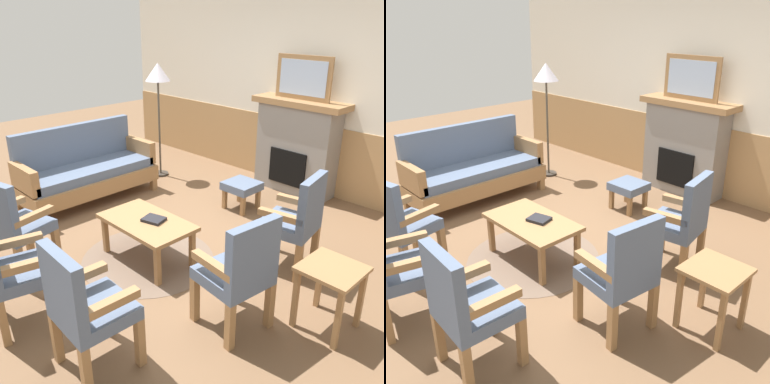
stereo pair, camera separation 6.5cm
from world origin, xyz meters
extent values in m
plane|color=brown|center=(0.00, 0.00, 0.00)|extent=(14.00, 14.00, 0.00)
cube|color=silver|center=(0.00, 2.60, 1.35)|extent=(7.20, 0.12, 2.70)
cube|color=#A87F51|center=(0.00, 2.53, 0.47)|extent=(7.20, 0.02, 0.95)
cube|color=gray|center=(0.00, 2.35, 0.60)|extent=(1.10, 0.36, 1.20)
cube|color=black|center=(0.00, 2.16, 0.38)|extent=(0.56, 0.02, 0.48)
cube|color=olive|center=(0.00, 2.35, 1.24)|extent=(1.30, 0.44, 0.08)
cube|color=olive|center=(0.00, 2.35, 1.56)|extent=(0.80, 0.03, 0.56)
cube|color=#9EB2D1|center=(0.00, 2.33, 1.56)|extent=(0.68, 0.01, 0.44)
cube|color=olive|center=(-1.39, -0.74, 0.08)|extent=(0.08, 0.08, 0.16)
cube|color=olive|center=(-1.39, 0.94, 0.08)|extent=(0.08, 0.08, 0.16)
cube|color=olive|center=(-1.99, -0.74, 0.08)|extent=(0.08, 0.08, 0.16)
cube|color=olive|center=(-1.99, 0.94, 0.08)|extent=(0.08, 0.08, 0.16)
cube|color=olive|center=(-1.69, 0.10, 0.26)|extent=(0.70, 1.80, 0.20)
cube|color=slate|center=(-1.69, 0.10, 0.42)|extent=(0.60, 1.70, 0.12)
cube|color=slate|center=(-1.99, 0.10, 0.73)|extent=(0.10, 1.70, 0.50)
cube|color=olive|center=(-1.69, -0.75, 0.53)|extent=(0.60, 0.10, 0.30)
cube|color=olive|center=(-1.69, 0.95, 0.53)|extent=(0.60, 0.10, 0.30)
cube|color=olive|center=(-0.41, -0.51, 0.20)|extent=(0.05, 0.05, 0.40)
cube|color=olive|center=(0.43, -0.51, 0.20)|extent=(0.05, 0.05, 0.40)
cube|color=olive|center=(-0.41, -0.07, 0.20)|extent=(0.05, 0.05, 0.40)
cube|color=olive|center=(0.43, -0.07, 0.20)|extent=(0.05, 0.05, 0.40)
cube|color=olive|center=(0.01, -0.29, 0.42)|extent=(0.96, 0.56, 0.04)
cylinder|color=brown|center=(0.01, -0.29, 0.00)|extent=(1.35, 1.35, 0.01)
cube|color=black|center=(0.07, -0.25, 0.46)|extent=(0.24, 0.22, 0.03)
cube|color=olive|center=(-0.26, 1.19, 0.13)|extent=(0.05, 0.05, 0.26)
cube|color=olive|center=(0.04, 1.19, 0.13)|extent=(0.05, 0.05, 0.26)
cube|color=olive|center=(-0.26, 1.49, 0.13)|extent=(0.05, 0.05, 0.26)
cube|color=olive|center=(0.04, 1.49, 0.13)|extent=(0.05, 0.05, 0.26)
cube|color=slate|center=(-0.11, 1.34, 0.31)|extent=(0.40, 0.40, 0.10)
cube|color=olive|center=(1.01, -0.60, 0.20)|extent=(0.07, 0.07, 0.40)
cube|color=olive|center=(1.06, -0.19, 0.20)|extent=(0.07, 0.07, 0.40)
cube|color=olive|center=(1.43, -0.65, 0.20)|extent=(0.07, 0.07, 0.40)
cube|color=olive|center=(1.48, -0.23, 0.20)|extent=(0.07, 0.07, 0.40)
cube|color=slate|center=(1.24, -0.42, 0.45)|extent=(0.53, 0.53, 0.10)
cube|color=slate|center=(1.44, -0.44, 0.74)|extent=(0.14, 0.49, 0.48)
cube|color=olive|center=(1.22, -0.62, 0.62)|extent=(0.45, 0.12, 0.06)
cube|color=olive|center=(1.27, -0.22, 0.62)|extent=(0.45, 0.12, 0.06)
cube|color=olive|center=(0.89, 0.37, 0.20)|extent=(0.07, 0.07, 0.40)
cube|color=olive|center=(0.81, 0.79, 0.20)|extent=(0.07, 0.07, 0.40)
cube|color=olive|center=(1.30, 0.45, 0.20)|extent=(0.07, 0.07, 0.40)
cube|color=olive|center=(1.23, 0.86, 0.20)|extent=(0.07, 0.07, 0.40)
cube|color=slate|center=(1.06, 0.62, 0.45)|extent=(0.56, 0.56, 0.10)
cube|color=slate|center=(1.25, 0.65, 0.74)|extent=(0.16, 0.49, 0.48)
cube|color=olive|center=(1.09, 0.41, 0.62)|extent=(0.45, 0.15, 0.06)
cube|color=olive|center=(1.02, 0.82, 0.62)|extent=(0.45, 0.15, 0.06)
cube|color=olive|center=(0.67, -1.20, 0.20)|extent=(0.06, 0.06, 0.40)
cube|color=olive|center=(1.09, -1.22, 0.20)|extent=(0.06, 0.06, 0.40)
cube|color=olive|center=(0.65, -1.62, 0.20)|extent=(0.06, 0.06, 0.40)
cube|color=olive|center=(1.07, -1.64, 0.20)|extent=(0.06, 0.06, 0.40)
cube|color=slate|center=(0.87, -1.42, 0.45)|extent=(0.50, 0.50, 0.10)
cube|color=slate|center=(0.86, -1.62, 0.74)|extent=(0.48, 0.10, 0.48)
cube|color=olive|center=(0.66, -1.41, 0.62)|extent=(0.09, 0.44, 0.06)
cube|color=olive|center=(1.07, -1.43, 0.62)|extent=(0.09, 0.44, 0.06)
cube|color=olive|center=(-0.93, -1.10, 0.20)|extent=(0.07, 0.07, 0.40)
cube|color=olive|center=(-0.52, -1.00, 0.20)|extent=(0.07, 0.07, 0.40)
cube|color=olive|center=(-0.42, -1.41, 0.20)|extent=(0.07, 0.07, 0.40)
cube|color=slate|center=(-0.68, -1.25, 0.45)|extent=(0.58, 0.58, 0.10)
cube|color=olive|center=(-0.88, -1.30, 0.62)|extent=(0.17, 0.44, 0.06)
cube|color=olive|center=(-0.48, -1.20, 0.62)|extent=(0.17, 0.44, 0.06)
cube|color=olive|center=(-0.08, -1.32, 0.20)|extent=(0.07, 0.07, 0.40)
cube|color=olive|center=(0.32, -1.42, 0.20)|extent=(0.07, 0.07, 0.40)
cube|color=olive|center=(0.23, -1.82, 0.20)|extent=(0.07, 0.07, 0.40)
cube|color=slate|center=(0.07, -1.57, 0.45)|extent=(0.58, 0.58, 0.10)
cube|color=olive|center=(-0.13, -1.52, 0.62)|extent=(0.17, 0.44, 0.06)
cube|color=olive|center=(0.27, -1.62, 0.62)|extent=(0.17, 0.44, 0.06)
cube|color=olive|center=(1.62, 0.27, 0.26)|extent=(0.04, 0.04, 0.52)
cube|color=olive|center=(1.98, 0.27, 0.26)|extent=(0.04, 0.04, 0.52)
cube|color=olive|center=(1.62, -0.09, 0.26)|extent=(0.04, 0.04, 0.52)
cube|color=olive|center=(1.98, -0.09, 0.26)|extent=(0.04, 0.04, 0.52)
cube|color=olive|center=(1.80, 0.09, 0.54)|extent=(0.44, 0.44, 0.03)
cylinder|color=#332D28|center=(-1.79, 1.41, 0.01)|extent=(0.24, 0.24, 0.03)
cylinder|color=#4C473D|center=(-1.79, 1.41, 0.73)|extent=(0.03, 0.03, 1.40)
cone|color=silver|center=(-1.79, 1.41, 1.55)|extent=(0.36, 0.36, 0.25)
camera|label=1|loc=(3.02, -2.59, 2.32)|focal=39.84mm
camera|label=2|loc=(3.07, -2.54, 2.32)|focal=39.84mm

